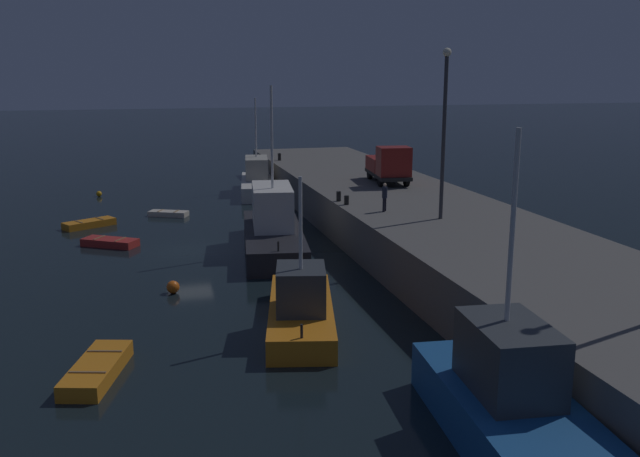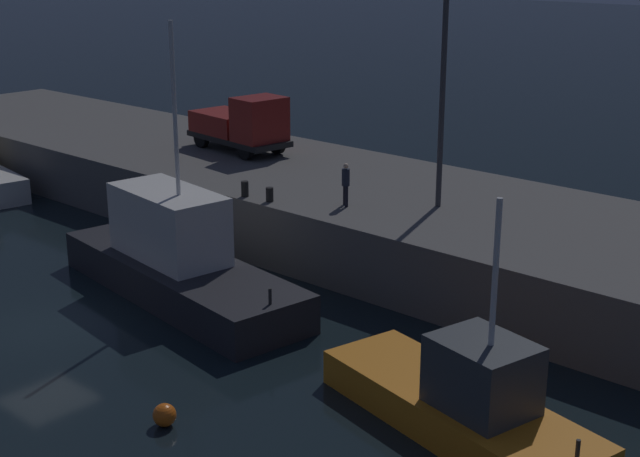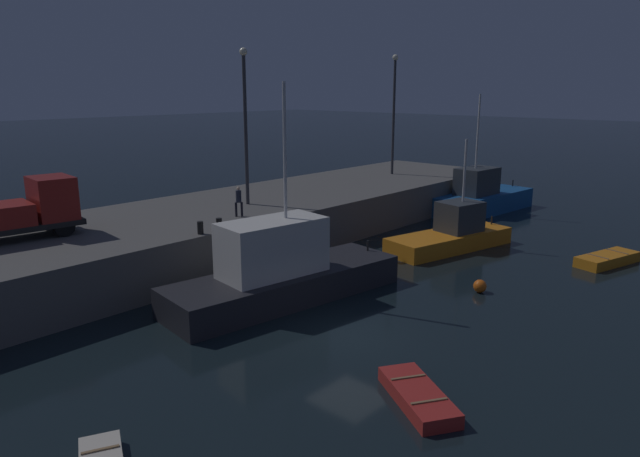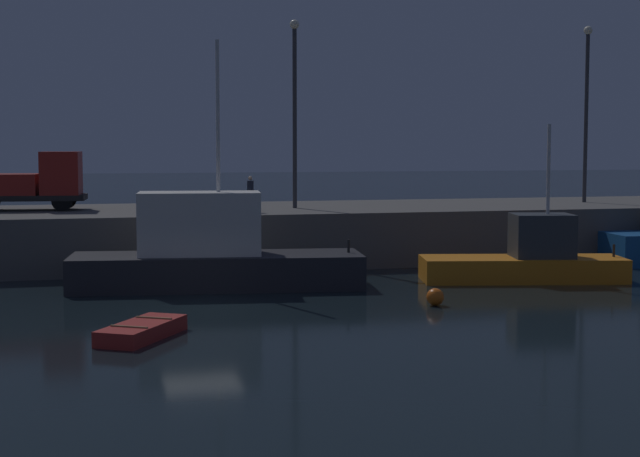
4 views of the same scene
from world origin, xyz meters
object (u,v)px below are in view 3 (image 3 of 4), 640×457
(fishing_boat_orange, at_px, (481,197))
(dockworker, at_px, (239,200))
(fishing_trawler_red, at_px, (452,234))
(utility_truck, at_px, (23,211))
(lamp_post_west, at_px, (245,116))
(rowboat_white_mid, at_px, (418,396))
(bollard_central, at_px, (200,228))
(lamp_post_east, at_px, (394,106))
(bollard_west, at_px, (219,224))
(rowboat_blue_far, at_px, (607,259))
(mooring_buoy_near, at_px, (480,286))
(fishing_boat_white, at_px, (281,272))

(fishing_boat_orange, distance_m, dockworker, 20.55)
(fishing_trawler_red, relative_size, utility_truck, 1.51)
(fishing_trawler_red, bearing_deg, fishing_boat_orange, 18.72)
(lamp_post_west, bearing_deg, rowboat_white_mid, -116.03)
(bollard_central, bearing_deg, lamp_post_east, 11.98)
(bollard_west, bearing_deg, dockworker, 30.45)
(lamp_post_east, bearing_deg, utility_truck, 178.63)
(rowboat_blue_far, bearing_deg, dockworker, 130.53)
(fishing_boat_orange, relative_size, lamp_post_east, 1.06)
(lamp_post_east, distance_m, bollard_central, 22.61)
(bollard_west, bearing_deg, fishing_boat_orange, -5.29)
(fishing_boat_orange, bearing_deg, lamp_post_west, 161.97)
(fishing_trawler_red, height_order, lamp_post_west, lamp_post_west)
(fishing_trawler_red, bearing_deg, dockworker, 144.46)
(utility_truck, bearing_deg, bollard_central, -42.81)
(lamp_post_west, xyz_separation_m, utility_truck, (-11.78, 1.46, -3.78))
(rowboat_white_mid, distance_m, lamp_post_west, 20.30)
(mooring_buoy_near, distance_m, lamp_post_east, 21.52)
(mooring_buoy_near, xyz_separation_m, lamp_post_east, (13.89, 14.73, 7.30))
(fishing_trawler_red, bearing_deg, bollard_west, 155.53)
(bollard_west, bearing_deg, rowboat_white_mid, -104.12)
(lamp_post_west, distance_m, utility_truck, 12.46)
(fishing_boat_orange, bearing_deg, bollard_central, 175.28)
(fishing_boat_orange, bearing_deg, utility_truck, 166.25)
(fishing_trawler_red, height_order, rowboat_blue_far, fishing_trawler_red)
(fishing_boat_orange, bearing_deg, mooring_buoy_near, -152.93)
(utility_truck, height_order, bollard_central, utility_truck)
(rowboat_blue_far, distance_m, lamp_post_west, 20.85)
(fishing_boat_white, height_order, bollard_central, fishing_boat_white)
(bollard_west, bearing_deg, fishing_trawler_red, -24.47)
(mooring_buoy_near, xyz_separation_m, dockworker, (-4.09, 11.72, 3.04))
(fishing_boat_white, height_order, rowboat_white_mid, fishing_boat_white)
(lamp_post_east, bearing_deg, fishing_boat_orange, -71.83)
(bollard_west, bearing_deg, rowboat_blue_far, -41.43)
(mooring_buoy_near, height_order, lamp_post_west, lamp_post_west)
(fishing_boat_white, xyz_separation_m, lamp_post_east, (20.55, 8.78, 6.33))
(fishing_boat_white, xyz_separation_m, rowboat_white_mid, (-3.24, -9.07, -1.04))
(rowboat_white_mid, distance_m, lamp_post_east, 30.65)
(fishing_boat_orange, relative_size, utility_truck, 1.72)
(mooring_buoy_near, distance_m, bollard_central, 12.98)
(rowboat_blue_far, bearing_deg, fishing_boat_white, 149.56)
(rowboat_white_mid, distance_m, utility_truck, 19.14)
(rowboat_white_mid, relative_size, rowboat_blue_far, 0.84)
(rowboat_blue_far, height_order, lamp_post_west, lamp_post_west)
(lamp_post_east, relative_size, bollard_west, 16.82)
(rowboat_blue_far, height_order, bollard_west, bollard_west)
(fishing_boat_white, height_order, bollard_west, fishing_boat_white)
(rowboat_white_mid, xyz_separation_m, rowboat_blue_far, (18.32, 0.22, 0.05))
(rowboat_blue_far, height_order, dockworker, dockworker)
(mooring_buoy_near, bearing_deg, fishing_trawler_red, 39.37)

